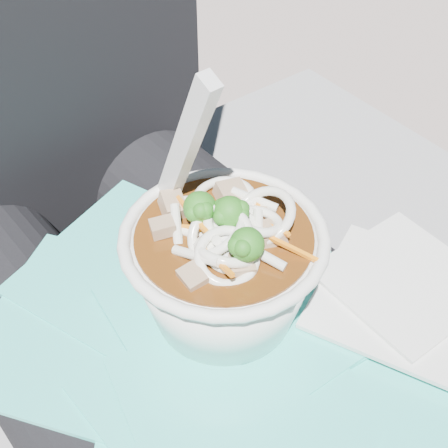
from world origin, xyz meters
TOP-DOWN VIEW (x-y plane):
  - stone_ledge at (0.00, 0.15)m, footprint 1.02×0.54m
  - lap at (0.00, 0.00)m, footprint 0.33×0.48m
  - person_body at (0.00, 0.09)m, footprint 0.34×0.94m
  - plastic_bag at (-0.02, -0.04)m, footprint 0.32×0.40m
  - napkins at (0.12, -0.09)m, footprint 0.16×0.16m
  - udon_bowl at (0.00, -0.01)m, footprint 0.18×0.18m

SIDE VIEW (x-z plane):
  - stone_ledge at x=0.00m, z-range 0.00..0.43m
  - lap at x=0.00m, z-range 0.43..0.57m
  - person_body at x=0.00m, z-range 0.04..1.02m
  - plastic_bag at x=-0.02m, z-range 0.57..0.59m
  - napkins at x=0.12m, z-range 0.59..0.59m
  - udon_bowl at x=0.00m, z-range 0.54..0.74m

